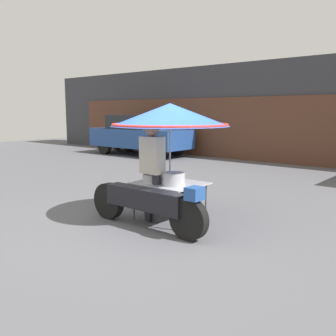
# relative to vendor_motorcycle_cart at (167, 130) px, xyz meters

# --- Properties ---
(ground_plane) EXTENTS (36.00, 36.00, 0.00)m
(ground_plane) POSITION_rel_vendor_motorcycle_cart_xyz_m (0.06, -0.66, -1.49)
(ground_plane) COLOR #56565B
(vendor_motorcycle_cart) EXTENTS (2.29, 1.92, 1.93)m
(vendor_motorcycle_cart) POSITION_rel_vendor_motorcycle_cart_xyz_m (0.00, 0.00, 0.00)
(vendor_motorcycle_cart) COLOR black
(vendor_motorcycle_cart) RESTS_ON ground
(vendor_person) EXTENTS (0.38, 0.22, 1.62)m
(vendor_person) POSITION_rel_vendor_motorcycle_cart_xyz_m (-0.17, -0.18, -0.59)
(vendor_person) COLOR #2D2D33
(vendor_person) RESTS_ON ground
(parked_car) EXTENTS (4.42, 1.70, 1.64)m
(parked_car) POSITION_rel_vendor_motorcycle_cart_xyz_m (-7.00, 6.49, -0.66)
(parked_car) COLOR black
(parked_car) RESTS_ON ground
(potted_plant) EXTENTS (0.83, 0.83, 1.00)m
(potted_plant) POSITION_rel_vendor_motorcycle_cart_xyz_m (-9.17, 7.22, -0.93)
(potted_plant) COLOR #2D2D33
(potted_plant) RESTS_ON ground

